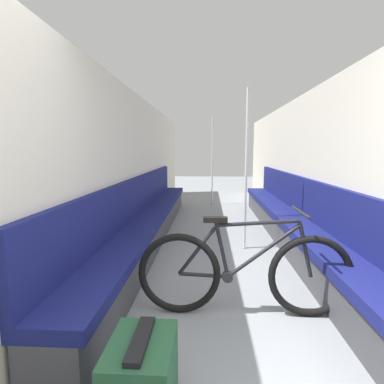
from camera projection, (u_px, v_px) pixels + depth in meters
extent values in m
cube|color=beige|center=(135.00, 168.00, 4.72)|extent=(0.10, 10.41, 2.26)
cube|color=beige|center=(307.00, 168.00, 4.58)|extent=(0.10, 10.41, 2.26)
cube|color=#3D3D42|center=(151.00, 230.00, 4.65)|extent=(0.39, 6.10, 0.36)
cube|color=navy|center=(151.00, 215.00, 4.62)|extent=(0.46, 6.10, 0.10)
cube|color=navy|center=(138.00, 195.00, 4.58)|extent=(0.07, 6.10, 0.54)
cube|color=#3D3D42|center=(289.00, 232.00, 4.53)|extent=(0.39, 6.10, 0.36)
cube|color=navy|center=(289.00, 217.00, 4.50)|extent=(0.46, 6.10, 0.10)
cube|color=navy|center=(304.00, 196.00, 4.45)|extent=(0.07, 6.10, 0.54)
torus|color=black|center=(179.00, 274.00, 2.57)|extent=(0.71, 0.06, 0.71)
torus|color=black|center=(311.00, 277.00, 2.51)|extent=(0.71, 0.06, 0.71)
cylinder|color=black|center=(203.00, 275.00, 2.56)|extent=(0.42, 0.03, 0.05)
cylinder|color=black|center=(197.00, 251.00, 2.53)|extent=(0.33, 0.03, 0.43)
cylinder|color=black|center=(222.00, 248.00, 2.52)|extent=(0.14, 0.03, 0.50)
cylinder|color=black|center=(263.00, 251.00, 2.50)|extent=(0.60, 0.03, 0.48)
cylinder|color=black|center=(257.00, 223.00, 2.47)|extent=(0.69, 0.03, 0.08)
cylinder|color=black|center=(305.00, 250.00, 2.48)|extent=(0.14, 0.03, 0.47)
cylinder|color=black|center=(228.00, 277.00, 2.55)|extent=(0.09, 0.06, 0.09)
cube|color=black|center=(215.00, 220.00, 2.48)|extent=(0.20, 0.07, 0.04)
cylinder|color=black|center=(301.00, 212.00, 2.44)|extent=(0.02, 0.46, 0.02)
cylinder|color=gray|center=(212.00, 204.00, 7.80)|extent=(0.08, 0.08, 0.01)
cylinder|color=silver|center=(212.00, 161.00, 7.64)|extent=(0.04, 0.04, 2.24)
cylinder|color=gray|center=(244.00, 248.00, 4.33)|extent=(0.08, 0.08, 0.01)
cylinder|color=silver|center=(246.00, 171.00, 4.17)|extent=(0.04, 0.04, 2.24)
cube|color=#1E472D|center=(142.00, 381.00, 1.55)|extent=(0.33, 0.44, 0.44)
cube|color=black|center=(141.00, 340.00, 1.52)|extent=(0.08, 0.38, 0.03)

